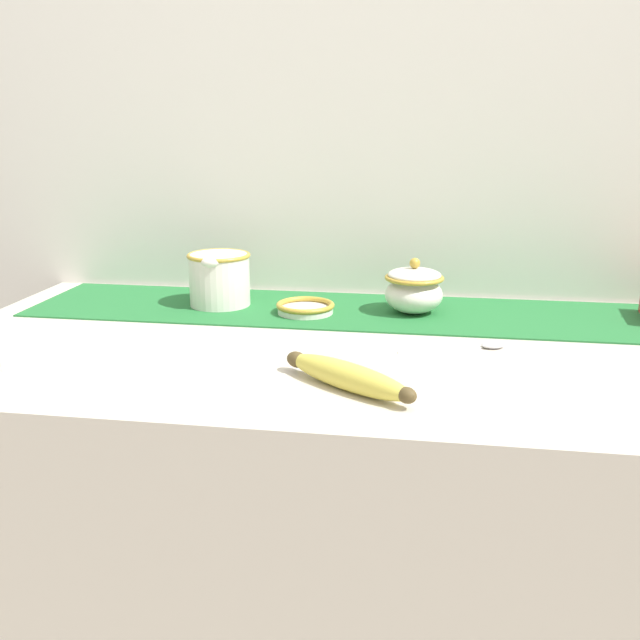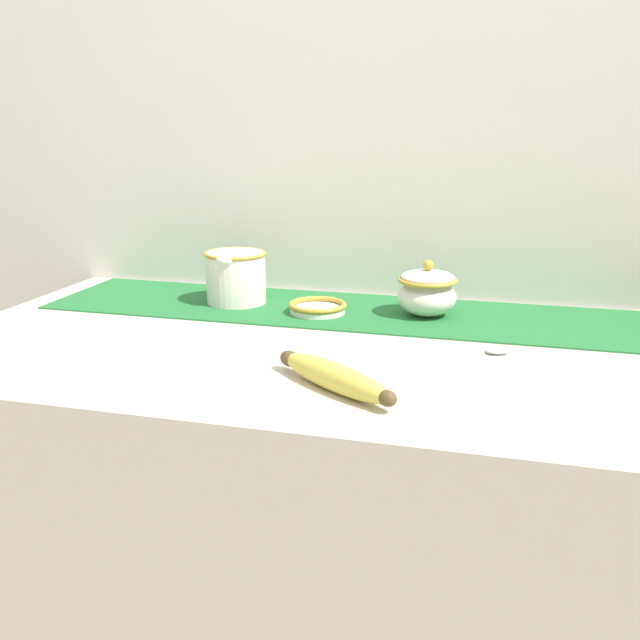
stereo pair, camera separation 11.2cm
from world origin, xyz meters
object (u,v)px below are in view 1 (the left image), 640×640
at_px(sugar_bowl, 414,289).
at_px(spoon, 486,346).
at_px(banana, 347,376).
at_px(small_dish, 305,308).
at_px(cream_pitcher, 220,277).

height_order(sugar_bowl, spoon, sugar_bowl).
bearing_deg(banana, sugar_bowl, 79.53).
bearing_deg(small_dish, spoon, -26.14).
xyz_separation_m(sugar_bowl, banana, (-0.08, -0.41, -0.03)).
bearing_deg(small_dish, sugar_bowl, 9.81).
bearing_deg(sugar_bowl, spoon, -57.68).
relative_size(cream_pitcher, banana, 0.71).
bearing_deg(cream_pitcher, spoon, -21.24).
bearing_deg(banana, cream_pitcher, 126.35).
height_order(small_dish, banana, banana).
xyz_separation_m(small_dish, spoon, (0.32, -0.16, -0.01)).
bearing_deg(spoon, cream_pitcher, 139.35).
distance_m(sugar_bowl, small_dish, 0.21).
distance_m(cream_pitcher, spoon, 0.54).
xyz_separation_m(small_dish, banana, (0.12, -0.37, 0.01)).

